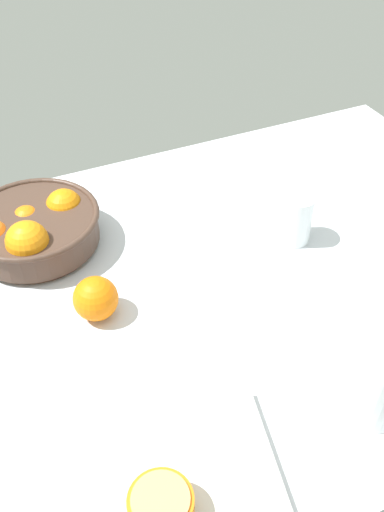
% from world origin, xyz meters
% --- Properties ---
extents(ground_plane, '(1.47, 0.95, 0.03)m').
position_xyz_m(ground_plane, '(0.00, 0.00, -0.01)').
color(ground_plane, silver).
extents(fruit_bowl, '(0.26, 0.26, 0.11)m').
position_xyz_m(fruit_bowl, '(-0.26, 0.24, 0.05)').
color(fruit_bowl, '#473328').
rests_on(fruit_bowl, ground_plane).
extents(juice_glass, '(0.07, 0.07, 0.11)m').
position_xyz_m(juice_glass, '(0.22, 0.05, 0.05)').
color(juice_glass, white).
rests_on(juice_glass, ground_plane).
extents(second_glass, '(0.09, 0.09, 0.12)m').
position_xyz_m(second_glass, '(0.12, -0.34, 0.05)').
color(second_glass, white).
rests_on(second_glass, ground_plane).
extents(cutting_board, '(0.35, 0.27, 0.02)m').
position_xyz_m(cutting_board, '(-0.21, -0.32, 0.01)').
color(cutting_board, beige).
rests_on(cutting_board, ground_plane).
extents(orange_half_0, '(0.08, 0.08, 0.05)m').
position_xyz_m(orange_half_0, '(-0.24, -0.37, 0.04)').
color(orange_half_0, orange).
rests_on(orange_half_0, cutting_board).
extents(loose_orange_0, '(0.08, 0.08, 0.08)m').
position_xyz_m(loose_orange_0, '(-0.21, 0.01, 0.04)').
color(loose_orange_0, orange).
rests_on(loose_orange_0, ground_plane).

